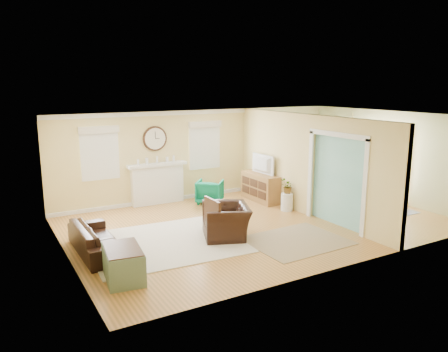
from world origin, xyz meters
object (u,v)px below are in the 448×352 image
Objects in this scene: green_chair at (210,192)px; credenza at (260,187)px; sofa at (97,239)px; dining_table at (353,196)px; eames_chair at (226,221)px.

credenza is at bearing -159.63° from green_chair.
sofa and dining_table have the same top height.
sofa is 1.21× the size of dining_table.
sofa is 1.40× the size of credenza.
eames_chair is (2.72, -0.49, 0.07)m from sofa.
sofa is 4.34m from green_chair.
green_chair reaches higher than dining_table.
eames_chair is at bearing 110.10° from green_chair.
green_chair is 0.44× the size of dining_table.
eames_chair reaches higher than sofa.
sofa is 2.77m from eames_chair.
eames_chair is at bearing 86.21° from dining_table.
sofa is at bearing -161.69° from credenza.
credenza reaches higher than sofa.
dining_table is at bearing -174.30° from green_chair.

